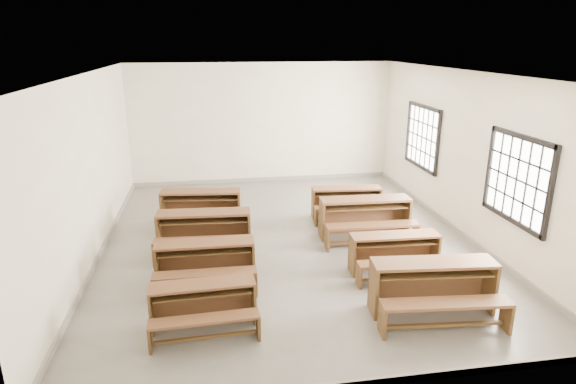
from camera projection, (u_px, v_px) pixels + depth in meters
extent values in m
plane|color=slate|center=(288.00, 241.00, 9.39)|extent=(8.50, 8.50, 0.00)
cube|color=white|center=(288.00, 74.00, 8.43)|extent=(7.00, 8.50, 0.05)
cube|color=silver|center=(263.00, 124.00, 12.88)|extent=(7.00, 0.05, 3.20)
cube|color=silver|center=(355.00, 259.00, 4.93)|extent=(7.00, 0.05, 3.20)
cube|color=silver|center=(91.00, 169.00, 8.37)|extent=(0.05, 8.50, 3.20)
cube|color=silver|center=(462.00, 154.00, 9.44)|extent=(0.05, 8.50, 3.20)
cube|color=gray|center=(263.00, 179.00, 13.36)|extent=(7.00, 0.04, 0.10)
cube|color=gray|center=(102.00, 250.00, 8.84)|extent=(0.04, 8.50, 0.10)
cube|color=gray|center=(454.00, 228.00, 9.91)|extent=(0.04, 8.50, 0.10)
cube|color=white|center=(518.00, 179.00, 7.75)|extent=(0.02, 1.50, 1.30)
cube|color=black|center=(523.00, 137.00, 7.54)|extent=(0.06, 1.62, 0.08)
cube|color=black|center=(511.00, 219.00, 7.96)|extent=(0.06, 1.62, 0.08)
cube|color=black|center=(550.00, 194.00, 7.00)|extent=(0.06, 0.08, 1.46)
cube|color=black|center=(490.00, 167.00, 8.49)|extent=(0.06, 0.08, 1.46)
cube|color=white|center=(423.00, 137.00, 11.14)|extent=(0.02, 1.50, 1.30)
cube|color=black|center=(425.00, 107.00, 10.93)|extent=(0.06, 1.62, 0.08)
cube|color=black|center=(420.00, 166.00, 11.34)|extent=(0.06, 1.62, 0.08)
cube|color=black|center=(438.00, 144.00, 10.39)|extent=(0.06, 0.08, 1.46)
cube|color=black|center=(409.00, 131.00, 11.88)|extent=(0.06, 0.08, 1.46)
cube|color=brown|center=(202.00, 284.00, 6.44)|extent=(1.43, 0.41, 0.04)
cube|color=brown|center=(203.00, 299.00, 6.69)|extent=(1.41, 0.09, 0.60)
cube|color=brown|center=(151.00, 311.00, 6.41)|extent=(0.05, 0.35, 0.60)
cube|color=brown|center=(254.00, 300.00, 6.67)|extent=(0.05, 0.35, 0.60)
cube|color=brown|center=(203.00, 293.00, 6.46)|extent=(1.32, 0.32, 0.02)
cube|color=brown|center=(204.00, 319.00, 6.12)|extent=(1.42, 0.30, 0.04)
cube|color=brown|center=(150.00, 338.00, 6.04)|extent=(0.05, 0.25, 0.34)
cube|color=brown|center=(258.00, 326.00, 6.31)|extent=(0.05, 0.25, 0.34)
cube|color=brown|center=(206.00, 337.00, 6.20)|extent=(1.31, 0.10, 0.04)
cube|color=brown|center=(204.00, 243.00, 7.59)|extent=(1.57, 0.42, 0.04)
cube|color=brown|center=(206.00, 258.00, 7.87)|extent=(1.56, 0.07, 0.66)
cube|color=brown|center=(157.00, 266.00, 7.59)|extent=(0.05, 0.39, 0.66)
cube|color=brown|center=(253.00, 260.00, 7.80)|extent=(0.05, 0.39, 0.66)
cube|color=brown|center=(205.00, 251.00, 7.62)|extent=(1.45, 0.32, 0.02)
cube|color=brown|center=(205.00, 274.00, 7.23)|extent=(1.57, 0.30, 0.04)
cube|color=brown|center=(154.00, 289.00, 7.19)|extent=(0.04, 0.27, 0.37)
cube|color=brown|center=(256.00, 282.00, 7.40)|extent=(0.04, 0.27, 0.37)
cube|color=brown|center=(206.00, 291.00, 7.32)|extent=(1.44, 0.07, 0.04)
cube|color=brown|center=(203.00, 213.00, 8.75)|extent=(1.72, 0.53, 0.04)
cube|color=brown|center=(205.00, 228.00, 9.04)|extent=(1.70, 0.15, 0.72)
cube|color=brown|center=(159.00, 234.00, 8.79)|extent=(0.07, 0.43, 0.72)
cube|color=brown|center=(249.00, 231.00, 8.94)|extent=(0.07, 0.43, 0.72)
cube|color=brown|center=(204.00, 221.00, 8.77)|extent=(1.59, 0.42, 0.02)
cube|color=brown|center=(202.00, 240.00, 8.35)|extent=(1.71, 0.41, 0.04)
cube|color=brown|center=(155.00, 254.00, 8.34)|extent=(0.06, 0.30, 0.40)
cube|color=brown|center=(250.00, 250.00, 8.50)|extent=(0.06, 0.30, 0.40)
cube|color=brown|center=(203.00, 257.00, 8.45)|extent=(1.57, 0.16, 0.04)
cube|color=brown|center=(200.00, 192.00, 10.04)|extent=(1.69, 0.60, 0.04)
cube|color=brown|center=(202.00, 205.00, 10.32)|extent=(1.65, 0.23, 0.70)
cube|color=brown|center=(163.00, 209.00, 10.11)|extent=(0.09, 0.42, 0.70)
cube|color=brown|center=(240.00, 208.00, 10.19)|extent=(0.09, 0.42, 0.70)
cube|color=brown|center=(201.00, 198.00, 10.06)|extent=(1.56, 0.48, 0.02)
cube|color=brown|center=(198.00, 214.00, 9.65)|extent=(1.68, 0.47, 0.04)
cube|color=brown|center=(158.00, 225.00, 9.67)|extent=(0.07, 0.29, 0.39)
cube|color=brown|center=(239.00, 223.00, 9.75)|extent=(0.07, 0.29, 0.39)
cube|color=brown|center=(199.00, 228.00, 9.74)|extent=(1.53, 0.22, 0.04)
cube|color=brown|center=(434.00, 263.00, 6.74)|extent=(1.78, 0.60, 0.04)
cube|color=brown|center=(427.00, 281.00, 7.05)|extent=(1.74, 0.21, 0.74)
cube|color=brown|center=(373.00, 290.00, 6.80)|extent=(0.08, 0.44, 0.74)
cube|color=brown|center=(490.00, 286.00, 6.92)|extent=(0.08, 0.44, 0.74)
cube|color=brown|center=(434.00, 273.00, 6.77)|extent=(1.64, 0.47, 0.02)
cube|color=brown|center=(447.00, 303.00, 6.33)|extent=(1.76, 0.47, 0.04)
cube|color=brown|center=(382.00, 321.00, 6.34)|extent=(0.07, 0.31, 0.41)
cube|color=brown|center=(507.00, 316.00, 6.46)|extent=(0.07, 0.31, 0.41)
cube|color=brown|center=(444.00, 325.00, 6.43)|extent=(1.61, 0.20, 0.04)
cube|color=brown|center=(395.00, 235.00, 7.99)|extent=(1.49, 0.42, 0.04)
cube|color=brown|center=(391.00, 249.00, 8.24)|extent=(1.48, 0.09, 0.63)
cube|color=brown|center=(352.00, 256.00, 8.00)|extent=(0.05, 0.37, 0.63)
cube|color=brown|center=(435.00, 251.00, 8.17)|extent=(0.05, 0.37, 0.63)
cube|color=brown|center=(395.00, 243.00, 8.01)|extent=(1.38, 0.33, 0.02)
cube|color=brown|center=(404.00, 262.00, 7.64)|extent=(1.49, 0.31, 0.04)
cube|color=brown|center=(359.00, 276.00, 7.61)|extent=(0.05, 0.26, 0.35)
cube|color=brown|center=(446.00, 271.00, 7.79)|extent=(0.05, 0.26, 0.35)
cube|color=brown|center=(402.00, 278.00, 7.72)|extent=(1.37, 0.09, 0.04)
cube|color=brown|center=(365.00, 199.00, 9.39)|extent=(1.78, 0.51, 0.04)
cube|color=brown|center=(362.00, 215.00, 9.70)|extent=(1.77, 0.11, 0.75)
cube|color=brown|center=(322.00, 220.00, 9.41)|extent=(0.06, 0.44, 0.75)
cube|color=brown|center=(406.00, 216.00, 9.62)|extent=(0.06, 0.44, 0.75)
cube|color=brown|center=(365.00, 207.00, 9.42)|extent=(1.64, 0.39, 0.02)
cube|color=brown|center=(373.00, 225.00, 8.98)|extent=(1.78, 0.38, 0.04)
cube|color=brown|center=(327.00, 239.00, 8.95)|extent=(0.06, 0.31, 0.42)
cube|color=brown|center=(416.00, 234.00, 9.15)|extent=(0.06, 0.31, 0.42)
cube|color=brown|center=(372.00, 241.00, 9.08)|extent=(1.63, 0.12, 0.04)
cube|color=brown|center=(347.00, 188.00, 10.48)|extent=(1.53, 0.51, 0.04)
cube|color=brown|center=(345.00, 201.00, 10.74)|extent=(1.50, 0.17, 0.64)
cube|color=brown|center=(313.00, 204.00, 10.53)|extent=(0.07, 0.38, 0.64)
cube|color=brown|center=(379.00, 202.00, 10.63)|extent=(0.07, 0.38, 0.64)
cube|color=brown|center=(346.00, 194.00, 10.50)|extent=(1.41, 0.41, 0.02)
cube|color=brown|center=(350.00, 207.00, 10.13)|extent=(1.52, 0.40, 0.04)
cube|color=brown|center=(316.00, 217.00, 10.14)|extent=(0.06, 0.27, 0.36)
cube|color=brown|center=(384.00, 215.00, 10.24)|extent=(0.06, 0.27, 0.36)
cube|color=brown|center=(350.00, 220.00, 10.21)|extent=(1.39, 0.17, 0.04)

